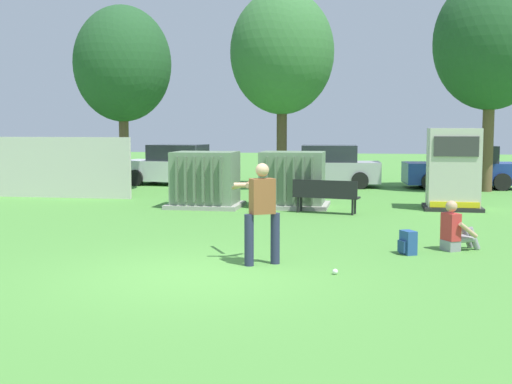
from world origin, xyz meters
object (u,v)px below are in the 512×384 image
Objects in this scene: backpack at (408,243)px; parked_car_rightmost at (462,169)px; park_bench at (326,194)px; parked_car_left_of_center at (176,166)px; generator_enclosure at (453,169)px; parked_car_leftmost at (54,164)px; seated_spectator at (455,231)px; sports_ball at (335,272)px; transformer_mid_west at (293,180)px; transformer_west at (205,180)px; parked_car_right_of_center at (326,167)px; batter at (261,208)px.

parked_car_rightmost is at bearing 79.15° from backpack.
parked_car_left_of_center is at bearing 129.93° from park_bench.
generator_enclosure is 0.54× the size of parked_car_leftmost.
generator_enclosure reaches higher than seated_spectator.
backpack is at bearing 57.65° from sports_ball.
park_bench is at bearing -155.75° from generator_enclosure.
parked_car_leftmost is at bearing 146.98° from transformer_mid_west.
transformer_west is 0.48× the size of parked_car_rightmost.
transformer_mid_west is 2.18× the size of seated_spectator.
generator_enclosure reaches higher than transformer_mid_west.
transformer_west and parked_car_left_of_center have the same top height.
transformer_mid_west and parked_car_rightmost have the same top height.
parked_car_right_of_center is at bearing 104.51° from seated_spectator.
parked_car_rightmost is at bearing 71.14° from batter.
generator_enclosure is 3.87m from park_bench.
transformer_west is 3.66m from park_bench.
generator_enclosure is 17.03m from parked_car_leftmost.
transformer_mid_west is 0.48× the size of parked_car_left_of_center.
parked_car_leftmost is (-11.04, 7.18, -0.04)m from transformer_mid_west.
backpack is 0.10× the size of parked_car_leftmost.
park_bench is 5.70m from seated_spectator.
parked_car_leftmost is at bearing 126.89° from batter.
batter reaches higher than parked_car_right_of_center.
transformer_mid_west and parked_car_right_of_center have the same top height.
transformer_mid_west is 13.17m from parked_car_leftmost.
batter is (2.94, -7.69, 0.19)m from transformer_west.
park_bench is 0.43× the size of parked_car_right_of_center.
park_bench is at bearing 95.30° from sports_ball.
transformer_mid_west is 1.21× the size of batter.
parked_car_rightmost is (11.13, 0.43, 0.00)m from parked_car_left_of_center.
transformer_mid_west reaches higher than seated_spectator.
parked_car_rightmost is (1.74, 13.22, 0.38)m from seated_spectator.
batter is 19.33× the size of sports_ball.
parked_car_leftmost is (-11.48, 15.30, -0.22)m from batter.
transformer_mid_west is 0.91× the size of generator_enclosure.
transformer_mid_west is at bearing 121.94° from seated_spectator.
backpack is at bearing -49.31° from transformer_west.
parked_car_left_of_center is at bearing 129.98° from transformer_mid_west.
parked_car_rightmost is at bearing 76.19° from sports_ball.
parked_car_left_of_center is 6.02m from parked_car_right_of_center.
transformer_mid_west is at bearing -128.65° from parked_car_rightmost.
batter is (-0.61, -6.85, 0.44)m from park_bench.
transformer_west is at bearing 117.13° from sports_ball.
parked_car_right_of_center is at bearing -1.75° from parked_car_leftmost.
parked_car_rightmost is at bearing 42.55° from transformer_west.
transformer_mid_west and parked_car_leftmost have the same top height.
sports_ball is (-2.79, -9.02, -1.09)m from generator_enclosure.
generator_enclosure is 1.25× the size of park_bench.
seated_spectator is at bearing -42.19° from transformer_west.
generator_enclosure is 0.53× the size of parked_car_rightmost.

